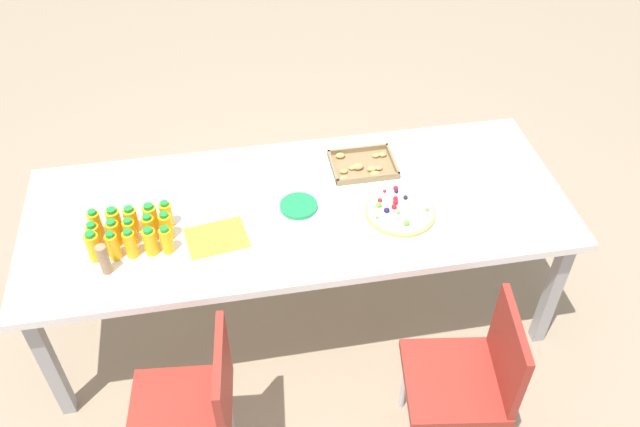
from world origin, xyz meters
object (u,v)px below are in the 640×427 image
at_px(chair_near_left, 197,405).
at_px(juice_bottle_2, 130,244).
at_px(juice_bottle_14, 167,215).
at_px(napkin_stack, 465,171).
at_px(cardboard_tube, 104,259).
at_px(paper_folder, 217,238).
at_px(juice_bottle_12, 131,220).
at_px(snack_tray, 363,166).
at_px(juice_bottle_8, 149,229).
at_px(juice_bottle_7, 130,232).
at_px(juice_bottle_6, 114,233).
at_px(fruit_pizza, 400,211).
at_px(chair_near_right, 472,374).
at_px(juice_bottle_4, 166,240).
at_px(juice_bottle_10, 96,224).
at_px(juice_bottle_3, 150,241).
at_px(juice_bottle_1, 113,246).
at_px(juice_bottle_5, 94,236).
at_px(juice_bottle_9, 166,226).
at_px(party_table, 298,214).
at_px(juice_bottle_0, 94,247).
at_px(juice_bottle_13, 151,217).
at_px(plate_stack, 300,206).
at_px(juice_bottle_11, 114,221).

xyz_separation_m(chair_near_left, juice_bottle_2, (-0.21, 0.62, 0.31)).
height_order(juice_bottle_14, napkin_stack, juice_bottle_14).
height_order(cardboard_tube, paper_folder, cardboard_tube).
bearing_deg(juice_bottle_12, snack_tray, 12.75).
bearing_deg(juice_bottle_8, juice_bottle_7, -176.07).
relative_size(juice_bottle_6, fruit_pizza, 0.41).
height_order(chair_near_right, juice_bottle_4, juice_bottle_4).
height_order(chair_near_right, juice_bottle_2, juice_bottle_2).
height_order(juice_bottle_10, napkin_stack, juice_bottle_10).
relative_size(juice_bottle_6, juice_bottle_7, 0.98).
distance_m(juice_bottle_3, juice_bottle_10, 0.27).
distance_m(chair_near_left, fruit_pizza, 1.21).
height_order(juice_bottle_1, juice_bottle_8, juice_bottle_1).
distance_m(juice_bottle_1, snack_tray, 1.23).
xyz_separation_m(juice_bottle_1, juice_bottle_10, (-0.08, 0.15, 0.00)).
relative_size(juice_bottle_5, fruit_pizza, 0.42).
bearing_deg(juice_bottle_6, juice_bottle_3, -27.45).
relative_size(chair_near_left, cardboard_tube, 5.72).
bearing_deg(juice_bottle_7, juice_bottle_9, 2.02).
bearing_deg(juice_bottle_6, party_table, 7.32).
bearing_deg(juice_bottle_0, juice_bottle_13, 33.08).
bearing_deg(juice_bottle_1, juice_bottle_3, 1.30).
relative_size(juice_bottle_4, snack_tray, 0.44).
xyz_separation_m(juice_bottle_13, plate_stack, (0.66, 0.01, -0.05)).
relative_size(juice_bottle_1, juice_bottle_9, 0.99).
height_order(party_table, juice_bottle_5, juice_bottle_5).
bearing_deg(napkin_stack, fruit_pizza, -149.65).
distance_m(juice_bottle_1, juice_bottle_10, 0.17).
bearing_deg(juice_bottle_6, juice_bottle_0, -136.20).
bearing_deg(juice_bottle_0, juice_bottle_12, 44.75).
height_order(juice_bottle_2, juice_bottle_8, juice_bottle_2).
height_order(juice_bottle_6, cardboard_tube, cardboard_tube).
bearing_deg(juice_bottle_11, juice_bottle_7, -49.11).
bearing_deg(juice_bottle_2, juice_bottle_13, 63.04).
bearing_deg(juice_bottle_12, party_table, 2.51).
relative_size(juice_bottle_1, paper_folder, 0.54).
bearing_deg(juice_bottle_4, juice_bottle_10, 153.62).
bearing_deg(juice_bottle_1, fruit_pizza, 2.35).
relative_size(napkin_stack, cardboard_tube, 1.03).
xyz_separation_m(juice_bottle_3, juice_bottle_11, (-0.15, 0.15, -0.00)).
xyz_separation_m(juice_bottle_6, juice_bottle_11, (-0.00, 0.07, 0.00)).
xyz_separation_m(chair_near_right, juice_bottle_2, (-1.31, 0.67, 0.31)).
distance_m(juice_bottle_12, juice_bottle_14, 0.15).
xyz_separation_m(juice_bottle_7, juice_bottle_8, (0.08, 0.01, 0.00)).
height_order(party_table, juice_bottle_9, juice_bottle_9).
height_order(juice_bottle_1, juice_bottle_6, juice_bottle_1).
distance_m(juice_bottle_3, juice_bottle_5, 0.25).
relative_size(juice_bottle_5, napkin_stack, 0.89).
bearing_deg(juice_bottle_14, juice_bottle_3, -113.84).
distance_m(cardboard_tube, paper_folder, 0.48).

